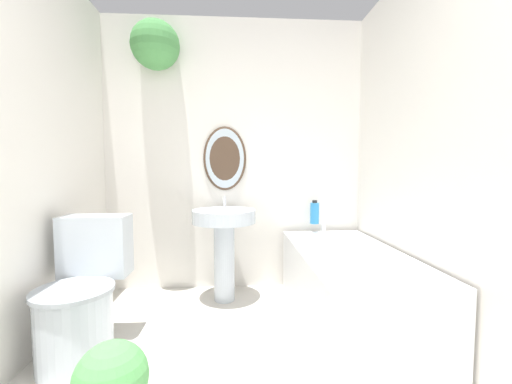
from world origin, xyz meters
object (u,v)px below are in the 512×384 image
object	(u,v)px
shampoo_bottle	(315,213)
toilet	(82,299)
pedestal_sink	(224,234)
bathtub	(348,286)

from	to	relation	value
shampoo_bottle	toilet	bearing A→B (deg)	-149.94
toilet	shampoo_bottle	size ratio (longest dim) A/B	3.79
pedestal_sink	toilet	bearing A→B (deg)	-136.92
toilet	bathtub	size ratio (longest dim) A/B	0.55
toilet	shampoo_bottle	world-z (taller)	shampoo_bottle
toilet	bathtub	distance (m)	1.67
pedestal_sink	bathtub	bearing A→B (deg)	-28.57
pedestal_sink	bathtub	distance (m)	1.02
shampoo_bottle	bathtub	bearing A→B (deg)	-83.45
pedestal_sink	shampoo_bottle	xyz separation A→B (m)	(0.79, 0.18, 0.14)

